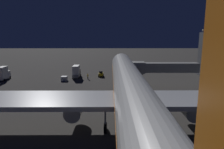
{
  "coord_description": "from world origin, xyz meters",
  "views": [
    {
      "loc": [
        3.37,
        42.23,
        14.87
      ],
      "look_at": [
        3.0,
        -13.85,
        3.5
      ],
      "focal_mm": 33.07,
      "sensor_mm": 36.0,
      "label": 1
    }
  ],
  "objects_px": {
    "cargo_truck_aft": "(76,72)",
    "traffic_cone_nose_starboard": "(114,78)",
    "airliner_at_gate": "(132,91)",
    "baggage_tug_lead": "(101,74)",
    "baggage_container_mid_row": "(64,78)",
    "ground_crew_near_nose_gear": "(88,76)",
    "catering_truck": "(3,73)",
    "traffic_cone_nose_port": "(128,78)",
    "apron_floodlight_mast": "(205,51)",
    "jet_bridge": "(160,68)"
  },
  "relations": [
    {
      "from": "baggage_tug_lead",
      "to": "ground_crew_near_nose_gear",
      "type": "relative_size",
      "value": 1.22
    },
    {
      "from": "apron_floodlight_mast",
      "to": "traffic_cone_nose_starboard",
      "type": "bearing_deg",
      "value": -7.14
    },
    {
      "from": "baggage_container_mid_row",
      "to": "traffic_cone_nose_starboard",
      "type": "bearing_deg",
      "value": -171.2
    },
    {
      "from": "airliner_at_gate",
      "to": "baggage_container_mid_row",
      "type": "relative_size",
      "value": 38.17
    },
    {
      "from": "cargo_truck_aft",
      "to": "airliner_at_gate",
      "type": "bearing_deg",
      "value": 112.37
    },
    {
      "from": "jet_bridge",
      "to": "catering_truck",
      "type": "relative_size",
      "value": 3.29
    },
    {
      "from": "ground_crew_near_nose_gear",
      "to": "traffic_cone_nose_starboard",
      "type": "bearing_deg",
      "value": -178.22
    },
    {
      "from": "airliner_at_gate",
      "to": "apron_floodlight_mast",
      "type": "xyz_separation_m",
      "value": [
        -25.5,
        -30.56,
        3.8
      ]
    },
    {
      "from": "baggage_tug_lead",
      "to": "cargo_truck_aft",
      "type": "height_order",
      "value": "cargo_truck_aft"
    },
    {
      "from": "catering_truck",
      "to": "baggage_tug_lead",
      "type": "bearing_deg",
      "value": -171.05
    },
    {
      "from": "cargo_truck_aft",
      "to": "traffic_cone_nose_port",
      "type": "distance_m",
      "value": 17.33
    },
    {
      "from": "apron_floodlight_mast",
      "to": "ground_crew_near_nose_gear",
      "type": "xyz_separation_m",
      "value": [
        36.34,
        -3.2,
        -8.35
      ]
    },
    {
      "from": "baggage_tug_lead",
      "to": "baggage_container_mid_row",
      "type": "distance_m",
      "value": 12.86
    },
    {
      "from": "cargo_truck_aft",
      "to": "traffic_cone_nose_starboard",
      "type": "distance_m",
      "value": 13.01
    },
    {
      "from": "baggage_container_mid_row",
      "to": "catering_truck",
      "type": "bearing_deg",
      "value": -3.55
    },
    {
      "from": "jet_bridge",
      "to": "traffic_cone_nose_port",
      "type": "distance_m",
      "value": 14.78
    },
    {
      "from": "jet_bridge",
      "to": "traffic_cone_nose_starboard",
      "type": "distance_m",
      "value": 17.47
    },
    {
      "from": "catering_truck",
      "to": "baggage_container_mid_row",
      "type": "distance_m",
      "value": 19.82
    },
    {
      "from": "baggage_tug_lead",
      "to": "traffic_cone_nose_port",
      "type": "relative_size",
      "value": 4.16
    },
    {
      "from": "cargo_truck_aft",
      "to": "ground_crew_near_nose_gear",
      "type": "height_order",
      "value": "cargo_truck_aft"
    },
    {
      "from": "apron_floodlight_mast",
      "to": "cargo_truck_aft",
      "type": "xyz_separation_m",
      "value": [
        40.4,
        -5.65,
        -7.32
      ]
    },
    {
      "from": "airliner_at_gate",
      "to": "baggage_container_mid_row",
      "type": "distance_m",
      "value": 36.69
    },
    {
      "from": "ground_crew_near_nose_gear",
      "to": "traffic_cone_nose_starboard",
      "type": "relative_size",
      "value": 3.41
    },
    {
      "from": "jet_bridge",
      "to": "traffic_cone_nose_port",
      "type": "bearing_deg",
      "value": -56.29
    },
    {
      "from": "baggage_container_mid_row",
      "to": "traffic_cone_nose_starboard",
      "type": "distance_m",
      "value": 16.04
    },
    {
      "from": "apron_floodlight_mast",
      "to": "baggage_tug_lead",
      "type": "xyz_separation_m",
      "value": [
        32.23,
        -7.12,
        -8.6
      ]
    },
    {
      "from": "cargo_truck_aft",
      "to": "baggage_container_mid_row",
      "type": "relative_size",
      "value": 3.28
    },
    {
      "from": "catering_truck",
      "to": "cargo_truck_aft",
      "type": "bearing_deg",
      "value": -171.51
    },
    {
      "from": "jet_bridge",
      "to": "catering_truck",
      "type": "height_order",
      "value": "jet_bridge"
    },
    {
      "from": "catering_truck",
      "to": "ground_crew_near_nose_gear",
      "type": "relative_size",
      "value": 2.88
    },
    {
      "from": "jet_bridge",
      "to": "traffic_cone_nose_port",
      "type": "relative_size",
      "value": 32.34
    },
    {
      "from": "ground_crew_near_nose_gear",
      "to": "catering_truck",
      "type": "bearing_deg",
      "value": 2.05
    },
    {
      "from": "airliner_at_gate",
      "to": "baggage_container_mid_row",
      "type": "bearing_deg",
      "value": -60.25
    },
    {
      "from": "airliner_at_gate",
      "to": "baggage_tug_lead",
      "type": "xyz_separation_m",
      "value": [
        6.73,
        -37.68,
        -4.8
      ]
    },
    {
      "from": "apron_floodlight_mast",
      "to": "ground_crew_near_nose_gear",
      "type": "bearing_deg",
      "value": -5.03
    },
    {
      "from": "baggage_container_mid_row",
      "to": "traffic_cone_nose_port",
      "type": "height_order",
      "value": "baggage_container_mid_row"
    },
    {
      "from": "jet_bridge",
      "to": "baggage_tug_lead",
      "type": "relative_size",
      "value": 7.78
    },
    {
      "from": "traffic_cone_nose_port",
      "to": "cargo_truck_aft",
      "type": "bearing_deg",
      "value": -7.27
    },
    {
      "from": "apron_floodlight_mast",
      "to": "traffic_cone_nose_starboard",
      "type": "xyz_separation_m",
      "value": [
        27.7,
        -3.47,
        -9.11
      ]
    },
    {
      "from": "ground_crew_near_nose_gear",
      "to": "traffic_cone_nose_port",
      "type": "height_order",
      "value": "ground_crew_near_nose_gear"
    },
    {
      "from": "airliner_at_gate",
      "to": "ground_crew_near_nose_gear",
      "type": "height_order",
      "value": "airliner_at_gate"
    },
    {
      "from": "traffic_cone_nose_port",
      "to": "traffic_cone_nose_starboard",
      "type": "bearing_deg",
      "value": 0.0
    },
    {
      "from": "cargo_truck_aft",
      "to": "baggage_container_mid_row",
      "type": "height_order",
      "value": "cargo_truck_aft"
    },
    {
      "from": "ground_crew_near_nose_gear",
      "to": "traffic_cone_nose_starboard",
      "type": "height_order",
      "value": "ground_crew_near_nose_gear"
    },
    {
      "from": "airliner_at_gate",
      "to": "traffic_cone_nose_starboard",
      "type": "distance_m",
      "value": 34.51
    },
    {
      "from": "baggage_tug_lead",
      "to": "baggage_container_mid_row",
      "type": "xyz_separation_m",
      "value": [
        11.31,
        6.11,
        -0.07
      ]
    },
    {
      "from": "traffic_cone_nose_port",
      "to": "traffic_cone_nose_starboard",
      "type": "height_order",
      "value": "same"
    },
    {
      "from": "baggage_container_mid_row",
      "to": "ground_crew_near_nose_gear",
      "type": "xyz_separation_m",
      "value": [
        -7.2,
        -2.19,
        0.33
      ]
    },
    {
      "from": "catering_truck",
      "to": "traffic_cone_nose_port",
      "type": "height_order",
      "value": "catering_truck"
    },
    {
      "from": "ground_crew_near_nose_gear",
      "to": "jet_bridge",
      "type": "bearing_deg",
      "value": 151.61
    }
  ]
}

